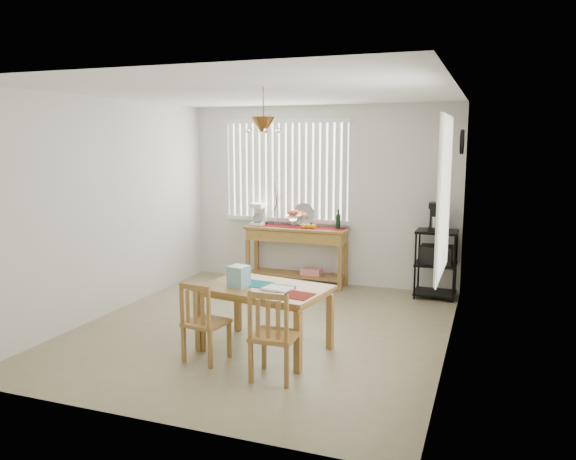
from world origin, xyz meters
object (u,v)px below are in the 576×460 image
at_px(wire_cart, 436,257).
at_px(chair_right, 273,336).
at_px(sideboard, 297,242).
at_px(chair_left, 204,322).
at_px(cart_items, 438,217).
at_px(dining_table, 265,294).

distance_m(wire_cart, chair_right, 3.39).
bearing_deg(sideboard, chair_left, -87.53).
relative_size(sideboard, cart_items, 3.99).
distance_m(sideboard, cart_items, 2.04).
relative_size(wire_cart, chair_right, 1.10).
bearing_deg(dining_table, cart_items, 61.13).
bearing_deg(sideboard, dining_table, -77.78).
relative_size(wire_cart, chair_left, 1.17).
bearing_deg(chair_left, sideboard, 92.47).
xyz_separation_m(cart_items, dining_table, (-1.42, -2.58, -0.51)).
height_order(sideboard, dining_table, sideboard).
bearing_deg(dining_table, wire_cart, 61.04).
relative_size(dining_table, chair_right, 1.62).
distance_m(sideboard, chair_left, 3.09).
bearing_deg(chair_right, sideboard, 105.69).
distance_m(chair_left, chair_right, 0.80).
bearing_deg(chair_left, dining_table, 47.45).
bearing_deg(sideboard, chair_right, -74.31).
height_order(wire_cart, cart_items, cart_items).
xyz_separation_m(sideboard, chair_right, (0.91, -3.25, -0.23)).
xyz_separation_m(dining_table, chair_left, (-0.43, -0.47, -0.20)).
bearing_deg(sideboard, cart_items, -0.88).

